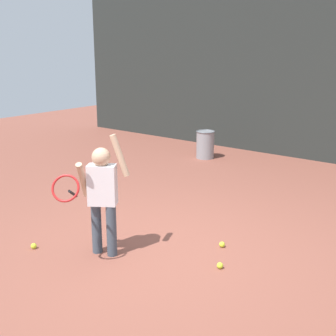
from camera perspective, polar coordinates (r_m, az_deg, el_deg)
name	(u,v)px	position (r m, az deg, el deg)	size (l,w,h in m)	color
ground_plane	(164,251)	(5.16, -0.45, -10.47)	(20.00, 20.00, 0.00)	brown
back_fence_windscreen	(334,67)	(9.21, 20.23, 11.88)	(12.96, 0.08, 3.68)	#282D2B
fence_post_0	(101,57)	(12.76, -8.45, 13.67)	(0.09, 0.09, 3.83)	slate
fence_post_1	(237,60)	(10.13, 8.73, 13.27)	(0.09, 0.09, 3.83)	slate
tennis_player	(101,192)	(4.87, -8.44, -3.00)	(0.49, 0.84, 1.35)	#3F4C59
ball_hopper	(205,144)	(9.23, 4.72, 3.01)	(0.38, 0.38, 0.56)	gray
tennis_ball_0	(222,244)	(5.28, 6.83, -9.56)	(0.07, 0.07, 0.07)	#CCE033
tennis_ball_1	(34,246)	(5.43, -16.59, -9.41)	(0.07, 0.07, 0.07)	#CCE033
tennis_ball_4	(220,266)	(4.81, 6.57, -12.13)	(0.07, 0.07, 0.07)	#CCE033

